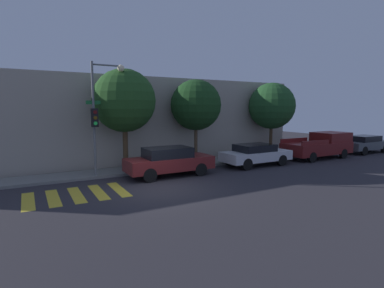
# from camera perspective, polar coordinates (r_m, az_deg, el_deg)

# --- Properties ---
(ground_plane) EXTENTS (60.00, 60.00, 0.00)m
(ground_plane) POSITION_cam_1_polar(r_m,az_deg,el_deg) (13.29, -6.19, -8.50)
(ground_plane) COLOR #2D2B30
(sidewalk) EXTENTS (26.00, 1.91, 0.14)m
(sidewalk) POSITION_cam_1_polar(r_m,az_deg,el_deg) (17.08, -11.66, -4.93)
(sidewalk) COLOR slate
(sidewalk) RESTS_ON ground
(building_row) EXTENTS (26.00, 6.00, 5.43)m
(building_row) POSITION_cam_1_polar(r_m,az_deg,el_deg) (20.95, -15.43, 4.40)
(building_row) COLOR #A89E8E
(building_row) RESTS_ON ground
(crosswalk) EXTENTS (3.92, 2.60, 0.00)m
(crosswalk) POSITION_cam_1_polar(r_m,az_deg,el_deg) (13.20, -21.13, -9.02)
(crosswalk) COLOR gold
(crosswalk) RESTS_ON ground
(traffic_light_pole) EXTENTS (1.95, 0.56, 5.77)m
(traffic_light_pole) POSITION_cam_1_polar(r_m,az_deg,el_deg) (15.55, -17.03, 6.96)
(traffic_light_pole) COLOR slate
(traffic_light_pole) RESTS_ON ground
(sedan_near_corner) EXTENTS (4.53, 1.75, 1.50)m
(sedan_near_corner) POSITION_cam_1_polar(r_m,az_deg,el_deg) (15.56, -4.37, -3.24)
(sedan_near_corner) COLOR maroon
(sedan_near_corner) RESTS_ON ground
(sedan_middle) EXTENTS (4.39, 1.85, 1.33)m
(sedan_middle) POSITION_cam_1_polar(r_m,az_deg,el_deg) (18.73, 12.02, -1.88)
(sedan_middle) COLOR silver
(sedan_middle) RESTS_ON ground
(pickup_truck) EXTENTS (5.21, 2.07, 1.79)m
(pickup_truck) POSITION_cam_1_polar(r_m,az_deg,el_deg) (23.02, 23.23, -0.24)
(pickup_truck) COLOR maroon
(pickup_truck) RESTS_ON ground
(sedan_far_end) EXTENTS (4.39, 1.81, 1.37)m
(sedan_far_end) POSITION_cam_1_polar(r_m,az_deg,el_deg) (27.40, 30.00, 0.09)
(sedan_far_end) COLOR #4C5156
(sedan_far_end) RESTS_ON ground
(tree_near_corner) EXTENTS (3.45, 3.45, 5.65)m
(tree_near_corner) POSITION_cam_1_polar(r_m,az_deg,el_deg) (16.90, -12.78, 8.02)
(tree_near_corner) COLOR #4C3823
(tree_near_corner) RESTS_ON ground
(tree_midblock) EXTENTS (3.14, 3.14, 5.28)m
(tree_midblock) POSITION_cam_1_polar(r_m,az_deg,el_deg) (18.68, 0.75, 7.41)
(tree_midblock) COLOR brown
(tree_midblock) RESTS_ON ground
(tree_far_end) EXTENTS (3.33, 3.33, 5.35)m
(tree_far_end) POSITION_cam_1_polar(r_m,az_deg,el_deg) (22.51, 14.95, 7.00)
(tree_far_end) COLOR #4C3823
(tree_far_end) RESTS_ON ground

